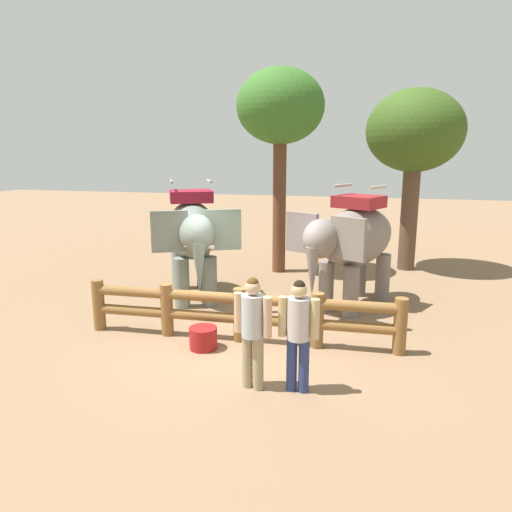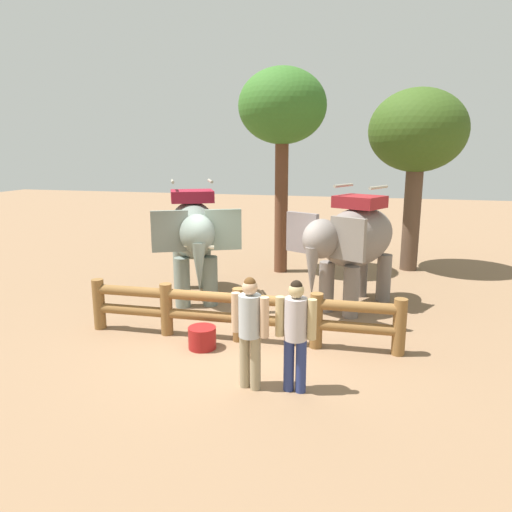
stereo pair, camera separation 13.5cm
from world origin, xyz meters
The scene contains 9 objects.
ground_plane centered at (0.00, 0.00, 0.00)m, with size 60.00×60.00×0.00m, color #856649.
log_fence centered at (0.00, 0.05, 0.60)m, with size 6.18×0.44×1.05m.
elephant_near_left centered at (-1.82, 2.36, 1.64)m, with size 2.63×3.44×2.92m.
elephant_center centered at (1.97, 2.61, 1.60)m, with size 2.61×3.35×2.85m.
tourist_woman_in_black centered at (0.71, -1.71, 1.03)m, with size 0.62×0.41×1.78m.
tourist_man_in_blue centered at (1.40, -1.64, 1.02)m, with size 0.62×0.35×1.76m.
tree_far_left centered at (3.46, 6.82, 4.07)m, with size 2.84×2.84×5.38m.
tree_back_center centered at (-0.33, 5.59, 4.72)m, with size 2.51×2.51×5.91m.
feed_bucket centered at (-0.56, -0.47, 0.20)m, with size 0.52×0.52×0.41m.
Camera 2 is at (2.52, -8.31, 3.62)m, focal length 33.59 mm.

